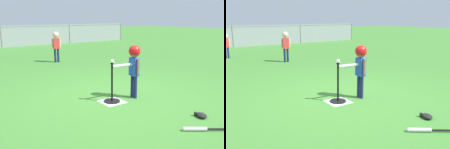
% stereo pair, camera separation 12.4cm
% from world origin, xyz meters
% --- Properties ---
extents(ground_plane, '(60.00, 60.00, 0.00)m').
position_xyz_m(ground_plane, '(0.00, 0.00, 0.00)').
color(ground_plane, '#3D7A2D').
extents(home_plate, '(0.44, 0.44, 0.01)m').
position_xyz_m(home_plate, '(-0.26, -0.26, 0.00)').
color(home_plate, white).
rests_on(home_plate, ground_plane).
extents(batting_tee, '(0.32, 0.32, 0.77)m').
position_xyz_m(batting_tee, '(-0.26, -0.26, 0.13)').
color(batting_tee, black).
rests_on(batting_tee, ground_plane).
extents(baseball_on_tee, '(0.07, 0.07, 0.07)m').
position_xyz_m(baseball_on_tee, '(-0.26, -0.26, 0.81)').
color(baseball_on_tee, white).
rests_on(baseball_on_tee, batting_tee).
extents(batter_child, '(0.63, 0.31, 1.08)m').
position_xyz_m(batter_child, '(0.25, -0.29, 0.77)').
color(batter_child, '#191E4C').
rests_on(batter_child, ground_plane).
extents(fielder_deep_left, '(0.32, 0.22, 1.10)m').
position_xyz_m(fielder_deep_left, '(0.62, 4.47, 0.71)').
color(fielder_deep_left, '#191E4C').
rests_on(fielder_deep_left, ground_plane).
extents(spare_bat_silver, '(0.60, 0.45, 0.06)m').
position_xyz_m(spare_bat_silver, '(0.04, -2.05, 0.03)').
color(spare_bat_silver, silver).
rests_on(spare_bat_silver, ground_plane).
extents(glove_by_plate, '(0.25, 0.27, 0.07)m').
position_xyz_m(glove_by_plate, '(0.50, -1.75, 0.04)').
color(glove_by_plate, black).
rests_on(glove_by_plate, ground_plane).
extents(outfield_fence, '(16.06, 0.06, 1.15)m').
position_xyz_m(outfield_fence, '(0.00, 10.31, 0.62)').
color(outfield_fence, slate).
rests_on(outfield_fence, ground_plane).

